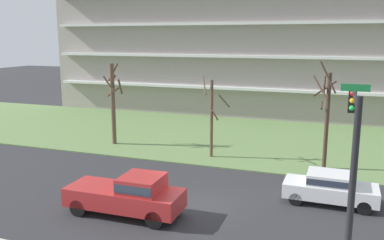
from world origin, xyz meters
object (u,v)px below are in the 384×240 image
at_px(tree_left, 212,116).
at_px(sedan_white_center_left, 330,187).
at_px(traffic_signal_mast, 352,154).
at_px(tree_far_left, 113,101).
at_px(tree_center, 326,115).
at_px(pickup_red_near_left, 129,194).

height_order(tree_left, sedan_white_center_left, tree_left).
relative_size(sedan_white_center_left, traffic_signal_mast, 0.67).
xyz_separation_m(tree_far_left, traffic_signal_mast, (16.32, -13.56, 1.15)).
bearing_deg(tree_far_left, traffic_signal_mast, -39.73).
distance_m(tree_center, pickup_red_near_left, 13.06).
distance_m(tree_left, traffic_signal_mast, 15.28).
distance_m(tree_far_left, sedan_white_center_left, 17.18).
bearing_deg(pickup_red_near_left, tree_far_left, 122.65).
relative_size(tree_center, pickup_red_near_left, 1.23).
height_order(tree_far_left, tree_left, tree_far_left).
height_order(tree_left, traffic_signal_mast, traffic_signal_mast).
bearing_deg(tree_left, sedan_white_center_left, -35.63).
bearing_deg(tree_center, pickup_red_near_left, -128.90).
relative_size(tree_far_left, traffic_signal_mast, 0.94).
height_order(pickup_red_near_left, traffic_signal_mast, traffic_signal_mast).
relative_size(tree_far_left, tree_left, 1.11).
bearing_deg(sedan_white_center_left, tree_far_left, -21.52).
distance_m(tree_left, sedan_white_center_left, 9.74).
xyz_separation_m(tree_center, pickup_red_near_left, (-8.06, -9.99, -2.40)).
distance_m(pickup_red_near_left, traffic_signal_mast, 10.17).
distance_m(tree_far_left, tree_left, 8.06).
bearing_deg(tree_center, traffic_signal_mast, -84.98).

